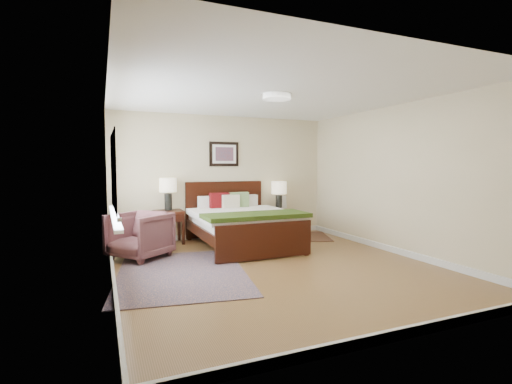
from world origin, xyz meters
TOP-DOWN VIEW (x-y plane):
  - floor at (0.00, 0.00)m, footprint 5.00×5.00m
  - back_wall at (0.00, 2.50)m, footprint 4.50×0.04m
  - front_wall at (0.00, -2.50)m, footprint 4.50×0.04m
  - left_wall at (-2.25, 0.00)m, footprint 0.04×5.00m
  - right_wall at (2.25, 0.00)m, footprint 0.04×5.00m
  - ceiling at (0.00, 0.00)m, footprint 4.50×5.00m
  - window at (-2.20, 0.70)m, footprint 0.11×2.72m
  - door at (-2.23, -1.75)m, footprint 0.06×1.00m
  - ceil_fixture at (0.00, 0.00)m, footprint 0.44×0.44m
  - bed at (0.00, 1.46)m, footprint 1.74×2.11m
  - wall_art at (0.00, 2.47)m, footprint 0.62×0.05m
  - nightstand_left at (-1.18, 2.25)m, footprint 0.53×0.48m
  - nightstand_right at (1.16, 2.26)m, footprint 0.53×0.40m
  - lamp_left at (-1.18, 2.27)m, footprint 0.32×0.32m
  - lamp_right at (1.16, 2.27)m, footprint 0.32×0.32m
  - armchair at (-1.80, 1.27)m, footprint 1.13×1.13m
  - rug_persian at (-1.35, 0.18)m, footprint 2.04×2.63m
  - rug_navy at (1.67, 1.80)m, footprint 1.05×1.27m

SIDE VIEW (x-z plane):
  - floor at x=0.00m, z-range 0.00..0.00m
  - rug_persian at x=-1.35m, z-range 0.00..0.01m
  - rug_navy at x=1.67m, z-range 0.00..0.01m
  - nightstand_right at x=1.16m, z-range 0.07..0.59m
  - armchair at x=-1.80m, z-range 0.00..0.74m
  - nightstand_left at x=-1.18m, z-range 0.19..0.82m
  - bed at x=0.00m, z-range -0.04..1.09m
  - lamp_right at x=1.16m, z-range 0.65..1.26m
  - lamp_left at x=-1.18m, z-range 0.75..1.36m
  - door at x=-2.23m, z-range -0.02..2.16m
  - back_wall at x=0.00m, z-range 0.00..2.50m
  - front_wall at x=0.00m, z-range 0.00..2.50m
  - left_wall at x=-2.25m, z-range 0.00..2.50m
  - right_wall at x=2.25m, z-range 0.00..2.50m
  - window at x=-2.20m, z-range 0.72..2.04m
  - wall_art at x=0.00m, z-range 1.47..1.97m
  - ceil_fixture at x=0.00m, z-range 2.43..2.50m
  - ceiling at x=0.00m, z-range 2.49..2.51m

